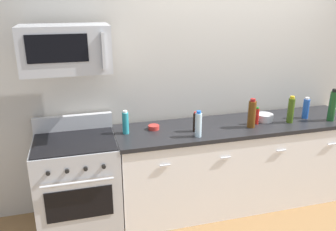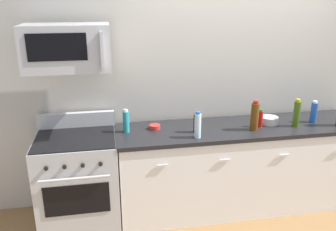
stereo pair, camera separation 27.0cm
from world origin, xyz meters
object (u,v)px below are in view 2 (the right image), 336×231
at_px(bottle_water_clear, 198,125).
at_px(bottle_soy_sauce_dark, 196,123).
at_px(bottle_olive_oil, 297,113).
at_px(bottle_dish_soap, 126,121).
at_px(bottle_soda_blue, 314,112).
at_px(range_oven, 79,180).
at_px(bottle_wine_amber, 255,116).
at_px(microwave, 67,48).
at_px(bowl_red_small, 155,127).
at_px(bottle_hot_sauce_red, 261,119).
at_px(bowl_steel_prep, 269,120).

relative_size(bottle_water_clear, bottle_soy_sauce_dark, 1.27).
bearing_deg(bottle_olive_oil, bottle_water_clear, -174.10).
bearing_deg(bottle_dish_soap, bottle_soda_blue, -2.13).
relative_size(range_oven, bottle_wine_amber, 3.58).
bearing_deg(microwave, bottle_water_clear, -12.59).
bearing_deg(bowl_red_small, bottle_dish_soap, -173.86).
bearing_deg(bottle_hot_sauce_red, bottle_dish_soap, 175.86).
xyz_separation_m(range_oven, bottle_olive_oil, (2.19, -0.10, 0.59)).
xyz_separation_m(bottle_hot_sauce_red, bowl_steel_prep, (0.13, 0.06, -0.05)).
distance_m(range_oven, bottle_wine_amber, 1.83).
height_order(microwave, bottle_soy_sauce_dark, microwave).
bearing_deg(bottle_hot_sauce_red, bottle_water_clear, -166.98).
relative_size(bottle_water_clear, bottle_soda_blue, 1.09).
distance_m(bottle_soda_blue, bottle_wine_amber, 0.71).
relative_size(bottle_soda_blue, bottle_olive_oil, 0.81).
height_order(range_oven, bottle_soda_blue, bottle_soda_blue).
relative_size(bowl_red_small, bowl_steel_prep, 0.61).
height_order(bottle_water_clear, bottle_soda_blue, bottle_water_clear).
height_order(bottle_dish_soap, bowl_red_small, bottle_dish_soap).
xyz_separation_m(bottle_soy_sauce_dark, bottle_hot_sauce_red, (0.68, 0.03, -0.01)).
distance_m(bottle_hot_sauce_red, bottle_wine_amber, 0.13).
bearing_deg(bottle_dish_soap, bowl_steel_prep, -1.48).
bearing_deg(bottle_olive_oil, range_oven, 177.43).
xyz_separation_m(bottle_soda_blue, bottle_olive_oil, (-0.24, -0.08, 0.03)).
xyz_separation_m(range_oven, bottle_soy_sauce_dark, (1.15, -0.07, 0.55)).
distance_m(bottle_hot_sauce_red, bottle_olive_oil, 0.37).
height_order(microwave, bottle_olive_oil, microwave).
height_order(bottle_soda_blue, bowl_red_small, bottle_soda_blue).
relative_size(bottle_water_clear, bottle_wine_amber, 0.85).
height_order(bottle_dish_soap, bottle_hot_sauce_red, bottle_dish_soap).
distance_m(bowl_red_small, bowl_steel_prep, 1.19).
height_order(bottle_wine_amber, bowl_steel_prep, bottle_wine_amber).
relative_size(bottle_soy_sauce_dark, bowl_red_small, 1.82).
relative_size(range_oven, microwave, 1.44).
relative_size(range_oven, bottle_water_clear, 4.21).
xyz_separation_m(microwave, bottle_soy_sauce_dark, (1.15, -0.12, -0.74)).
xyz_separation_m(range_oven, bottle_dish_soap, (0.49, 0.05, 0.56)).
bearing_deg(bottle_wine_amber, bowl_red_small, 168.38).
distance_m(microwave, bottle_water_clear, 1.36).
relative_size(bottle_dish_soap, bottle_hot_sauce_red, 1.28).
bearing_deg(bottle_water_clear, bottle_olive_oil, 5.90).
bearing_deg(bowl_red_small, range_oven, -173.91).
xyz_separation_m(bottle_dish_soap, bowl_red_small, (0.28, 0.03, -0.09)).
bearing_deg(bowl_red_small, microwave, -177.23).
xyz_separation_m(bottle_soda_blue, bottle_dish_soap, (-1.95, 0.07, -0.00)).
xyz_separation_m(bottle_water_clear, bottle_soy_sauce_dark, (0.02, 0.13, -0.03)).
height_order(bottle_soy_sauce_dark, bottle_hot_sauce_red, bottle_soy_sauce_dark).
height_order(bottle_soy_sauce_dark, bowl_red_small, bottle_soy_sauce_dark).
relative_size(microwave, bottle_wine_amber, 2.49).
bearing_deg(bottle_soy_sauce_dark, range_oven, 176.33).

